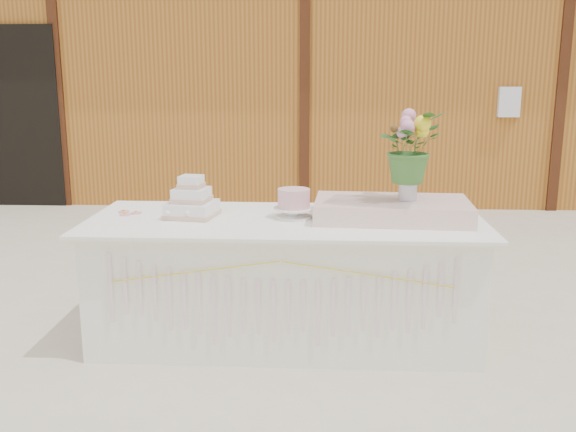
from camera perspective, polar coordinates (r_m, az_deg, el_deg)
The scene contains 9 objects.
ground at distance 4.13m, azimuth -0.23°, elevation -10.71°, with size 80.00×80.00×0.00m, color beige.
barn at distance 9.79m, azimuth 1.77°, elevation 12.86°, with size 12.60×4.60×3.30m.
cake_table at distance 3.99m, azimuth -0.24°, elevation -5.63°, with size 2.40×1.00×0.77m.
wedding_cake at distance 3.98m, azimuth -8.55°, elevation 1.17°, with size 0.33×0.33×0.26m.
pink_cake_stand at distance 3.90m, azimuth 0.52°, elevation 1.28°, with size 0.25×0.25×0.18m.
satin_runner at distance 3.93m, azimuth 9.22°, elevation 0.57°, with size 0.92×0.53×0.12m, color #FFD5CD.
flower_vase at distance 3.93m, azimuth 10.61°, elevation 2.53°, with size 0.11×0.11×0.15m, color #BCBCC1.
bouquet at distance 3.89m, azimuth 10.78°, elevation 6.75°, with size 0.39×0.33×0.43m, color #376829.
loose_flowers at distance 4.09m, azimuth -14.20°, elevation 0.13°, with size 0.14×0.34×0.02m, color pink, non-canonical shape.
Camera 1 is at (0.22, -3.79, 1.64)m, focal length 40.00 mm.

